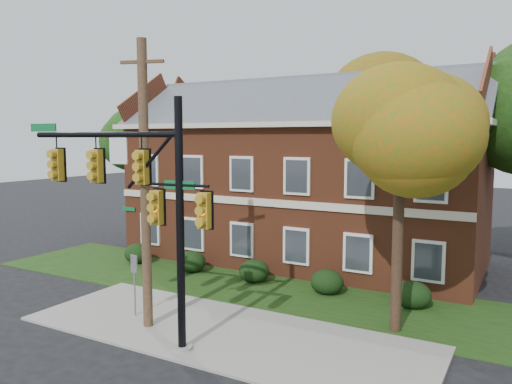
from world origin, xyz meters
The scene contains 15 objects.
ground centered at (0.00, 0.00, 0.00)m, with size 120.00×120.00×0.00m, color black.
sidewalk centered at (0.00, 1.00, 0.04)m, with size 14.00×5.00×0.08m, color gray.
grass_strip centered at (0.00, 6.00, 0.02)m, with size 30.00×6.00×0.04m, color #193811.
apartment_building centered at (-2.00, 11.95, 4.99)m, with size 18.80×8.80×9.74m.
hedge_far_left centered at (-9.00, 6.70, 0.53)m, with size 1.40×1.26×1.05m, color black.
hedge_left centered at (-5.50, 6.70, 0.53)m, with size 1.40×1.26×1.05m, color black.
hedge_center centered at (-2.00, 6.70, 0.53)m, with size 1.40×1.26×1.05m, color black.
hedge_right centered at (1.50, 6.70, 0.53)m, with size 1.40×1.26×1.05m, color black.
hedge_far_right centered at (5.00, 6.70, 0.53)m, with size 1.40×1.26×1.05m, color black.
tree_near_right centered at (5.22, 3.87, 6.67)m, with size 4.50×4.25×8.58m.
tree_left_rear centered at (-11.73, 10.84, 6.68)m, with size 5.40×5.10×8.88m.
tree_far_rear centered at (-0.66, 19.79, 8.84)m, with size 6.84×6.46×11.52m.
traffic_signal centered at (-1.66, -0.93, 4.78)m, with size 6.89×0.97×7.71m.
utility_pole centered at (-2.50, 0.19, 4.93)m, with size 1.48×0.54×9.73m.
sign_post centered at (-3.58, 0.71, 1.57)m, with size 0.34×0.09×2.32m.
Camera 1 is at (8.87, -12.43, 6.50)m, focal length 35.00 mm.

